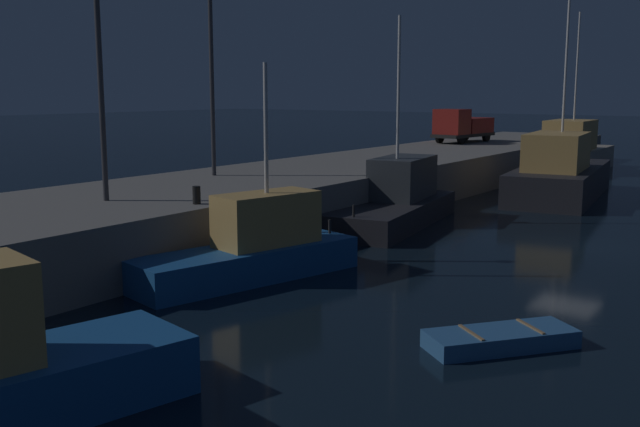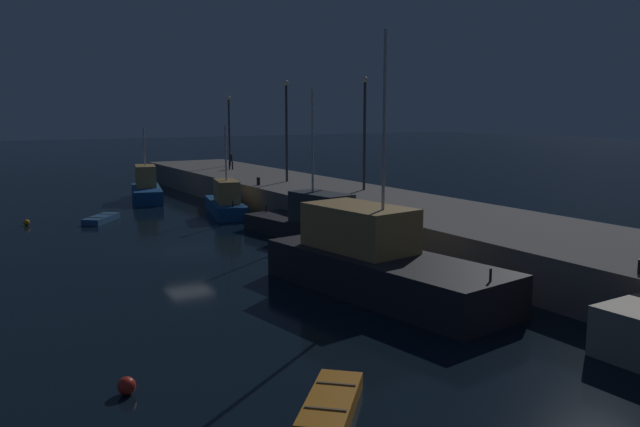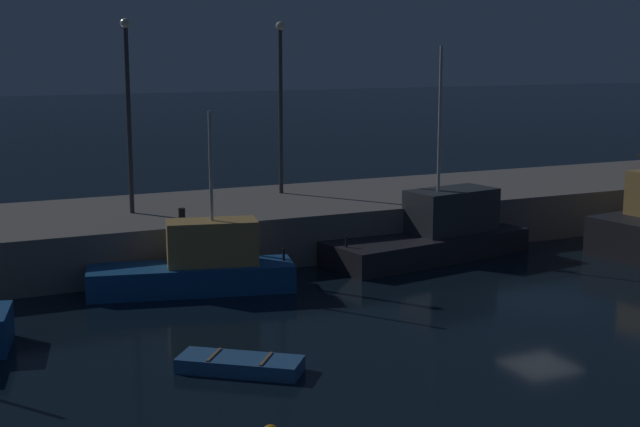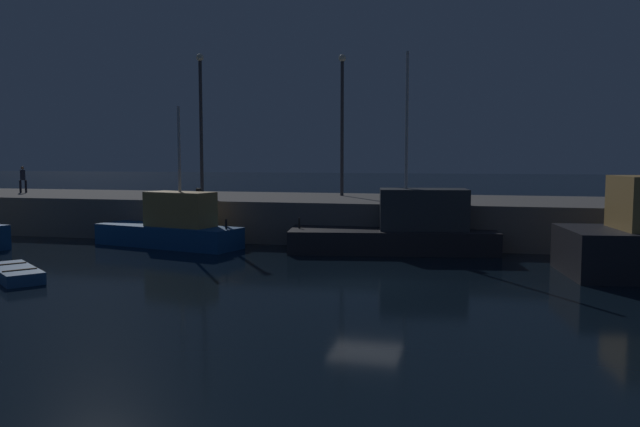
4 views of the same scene
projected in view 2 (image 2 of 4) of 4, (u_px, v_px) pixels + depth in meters
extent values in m
plane|color=black|center=(188.00, 251.00, 37.39)|extent=(320.00, 320.00, 0.00)
cube|color=slate|center=(375.00, 213.00, 44.00)|extent=(77.86, 9.15, 2.20)
cube|color=#195193|center=(147.00, 194.00, 58.38)|extent=(8.31, 4.19, 1.21)
cube|color=tan|center=(146.00, 176.00, 58.79)|extent=(3.77, 2.47, 1.94)
cylinder|color=silver|center=(144.00, 146.00, 58.45)|extent=(0.14, 0.14, 3.47)
cylinder|color=#262626|center=(144.00, 180.00, 61.69)|extent=(0.10, 0.10, 0.50)
cube|color=#195193|center=(225.00, 208.00, 50.55)|extent=(8.22, 4.03, 1.06)
cube|color=tan|center=(227.00, 191.00, 49.54)|extent=(3.74, 2.35, 1.73)
cylinder|color=silver|center=(226.00, 153.00, 49.06)|extent=(0.14, 0.14, 4.23)
cylinder|color=#262626|center=(233.00, 204.00, 46.99)|extent=(0.10, 0.10, 0.50)
cube|color=#232328|center=(384.00, 275.00, 28.34)|extent=(12.70, 5.78, 1.79)
cube|color=tan|center=(359.00, 227.00, 29.32)|extent=(5.52, 3.59, 2.02)
cylinder|color=silver|center=(384.00, 121.00, 27.38)|extent=(0.14, 0.14, 7.68)
cylinder|color=#262626|center=(491.00, 275.00, 23.82)|extent=(0.10, 0.10, 0.50)
cube|color=#232328|center=(307.00, 228.00, 41.47)|extent=(10.15, 4.81, 1.08)
cube|color=#33383D|center=(321.00, 208.00, 40.13)|extent=(4.40, 2.78, 1.94)
cylinder|color=silver|center=(313.00, 141.00, 40.09)|extent=(0.14, 0.14, 6.43)
cylinder|color=#262626|center=(266.00, 209.00, 44.72)|extent=(0.10, 0.10, 0.50)
cube|color=orange|center=(331.00, 405.00, 17.22)|extent=(3.45, 3.31, 0.48)
cube|color=olive|center=(325.00, 409.00, 16.43)|extent=(0.81, 0.88, 0.04)
cube|color=olive|center=(336.00, 384.00, 17.94)|extent=(0.81, 0.88, 0.04)
cube|color=#2D6099|center=(101.00, 219.00, 47.12)|extent=(3.66, 3.27, 0.44)
cube|color=olive|center=(96.00, 217.00, 46.30)|extent=(0.78, 0.96, 0.04)
cube|color=olive|center=(106.00, 214.00, 47.86)|extent=(0.78, 0.96, 0.04)
sphere|color=red|center=(127.00, 386.00, 18.37)|extent=(0.53, 0.53, 0.53)
sphere|color=orange|center=(27.00, 223.00, 45.50)|extent=(0.45, 0.45, 0.45)
cylinder|color=#38383D|center=(229.00, 133.00, 68.75)|extent=(0.20, 0.20, 7.10)
sphere|color=#F9EFCC|center=(229.00, 98.00, 68.15)|extent=(0.44, 0.44, 0.44)
cylinder|color=#38383D|center=(287.00, 134.00, 53.34)|extent=(0.20, 0.20, 8.00)
sphere|color=#F9EFCC|center=(286.00, 83.00, 52.68)|extent=(0.44, 0.44, 0.44)
cylinder|color=#38383D|center=(364.00, 137.00, 47.66)|extent=(0.20, 0.20, 8.00)
sphere|color=#F9EFCC|center=(365.00, 80.00, 46.99)|extent=(0.44, 0.44, 0.44)
cylinder|color=black|center=(229.00, 165.00, 64.98)|extent=(0.14, 0.14, 0.83)
cylinder|color=black|center=(232.00, 165.00, 64.92)|extent=(0.14, 0.14, 0.83)
cylinder|color=#1E2333|center=(231.00, 158.00, 64.83)|extent=(0.45, 0.45, 0.69)
sphere|color=#8C664C|center=(231.00, 153.00, 64.76)|extent=(0.20, 0.20, 0.20)
cylinder|color=black|center=(258.00, 181.00, 51.19)|extent=(0.28, 0.28, 0.63)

